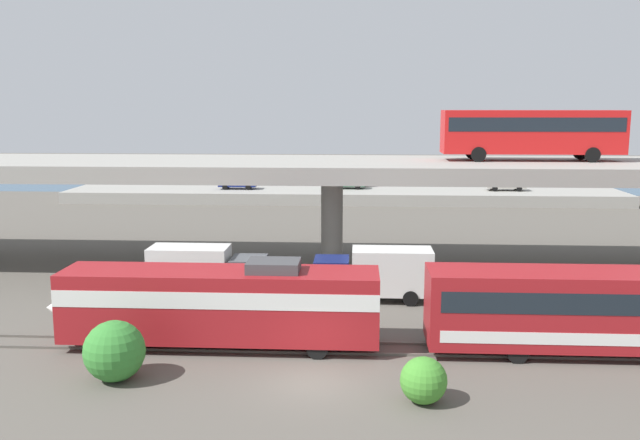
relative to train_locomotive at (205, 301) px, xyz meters
The scene contains 16 objects.
ground_plane 6.99m from the train_locomotive, 37.09° to the right, with size 260.00×260.00×0.00m, color #565149.
rail_strip_near 5.75m from the train_locomotive, ahead, with size 110.00×0.12×0.12m, color #59544C.
rail_strip_far 5.75m from the train_locomotive, ahead, with size 110.00×0.12×0.12m, color #59544C.
train_locomotive is the anchor object (origin of this frame).
highway_overpass 17.47m from the train_locomotive, 71.70° to the left, with size 96.00×10.78×7.47m.
transit_bus_on_overpass 26.27m from the train_locomotive, 41.82° to the left, with size 12.00×2.68×3.40m.
service_truck_west 11.59m from the train_locomotive, 44.90° to the left, with size 6.80×2.46×3.04m.
service_truck_east 8.40m from the train_locomotive, 102.99° to the left, with size 6.80×2.46×3.04m.
pier_parking_lot 51.30m from the train_locomotive, 84.08° to the left, with size 64.90×12.01×1.32m, color gray.
parked_car_0 50.05m from the train_locomotive, 98.25° to the left, with size 4.46×1.99×1.50m.
parked_car_1 53.43m from the train_locomotive, 82.98° to the left, with size 4.34×1.90×1.50m.
parked_car_2 50.93m from the train_locomotive, 83.74° to the left, with size 4.61×1.86×1.50m.
parked_car_3 55.34m from the train_locomotive, 64.03° to the left, with size 4.49×1.83×1.50m.
harbor_water 74.22m from the train_locomotive, 85.91° to the left, with size 140.00×36.00×0.01m, color #2D5170.
shrub_left 5.14m from the train_locomotive, 124.33° to the right, with size 2.52×2.52×2.52m, color #347E30.
shrub_right 11.23m from the train_locomotive, 30.31° to the right, with size 1.80×1.80×1.80m, color #418B2D.
Camera 1 is at (1.79, -26.23, 11.23)m, focal length 38.19 mm.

